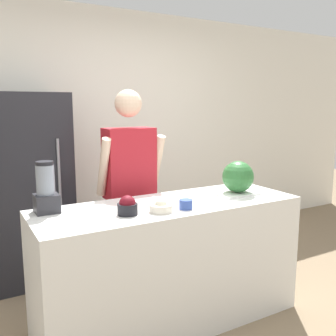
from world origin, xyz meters
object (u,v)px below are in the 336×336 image
refrigerator (27,188)px  person (130,190)px  bowl_small_blue (186,204)px  blender (46,190)px  bowl_cream (161,207)px  watermelon (238,177)px  bowl_cherries (127,206)px

refrigerator → person: (0.71, -0.68, 0.04)m
bowl_small_blue → blender: 0.92m
bowl_cream → blender: (-0.65, 0.36, 0.11)m
refrigerator → watermelon: bearing=-43.2°
watermelon → bowl_cherries: watermelon is taller
watermelon → bowl_cherries: 0.99m
refrigerator → watermelon: 1.89m
refrigerator → blender: bearing=-92.4°
watermelon → blender: bearing=171.5°
bowl_cream → bowl_cherries: bearing=167.2°
bowl_cream → blender: size_ratio=0.46×
watermelon → blender: 1.43m
watermelon → refrigerator: bearing=136.8°
refrigerator → blender: refrigerator is taller
bowl_small_blue → blender: blender is taller
refrigerator → bowl_small_blue: (0.78, -1.45, 0.09)m
refrigerator → bowl_small_blue: refrigerator is taller
bowl_cream → refrigerator: bearing=113.0°
bowl_cream → bowl_small_blue: bowl_cream is taller
bowl_cherries → bowl_cream: bearing=-12.8°
bowl_small_blue → person: bearing=95.1°
person → blender: 0.87m
blender → person: bearing=27.4°
watermelon → bowl_small_blue: size_ratio=2.71×
blender → watermelon: bearing=-8.5°
watermelon → bowl_cherries: size_ratio=1.89×
bowl_cream → bowl_small_blue: bearing=-7.3°
person → bowl_cherries: size_ratio=13.23×
bowl_cherries → blender: 0.54m
watermelon → person: bearing=137.2°
refrigerator → blender: size_ratio=5.06×
refrigerator → blender: 1.09m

